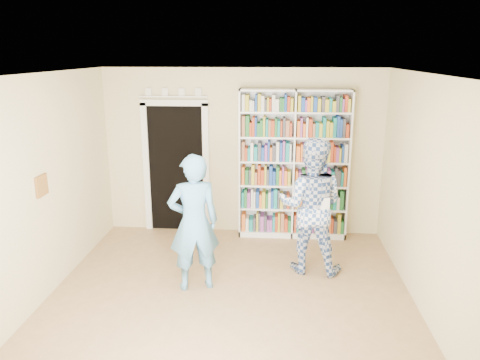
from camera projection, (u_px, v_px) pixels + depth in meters
The scene contains 11 objects.
floor at pixel (228, 307), 5.56m from camera, with size 5.00×5.00×0.00m, color olive.
ceiling at pixel (226, 75), 4.84m from camera, with size 5.00×5.00×0.00m, color white.
wall_back at pixel (243, 153), 7.60m from camera, with size 4.50×4.50×0.00m, color beige.
wall_left at pixel (32, 195), 5.36m from camera, with size 5.00×5.00×0.00m, color beige.
wall_right at pixel (434, 204), 5.04m from camera, with size 5.00×5.00×0.00m, color beige.
bookshelf at pixel (294, 164), 7.43m from camera, with size 1.73×0.33×2.38m.
doorway at pixel (176, 162), 7.71m from camera, with size 1.10×0.08×2.43m.
wall_art at pixel (42, 186), 5.54m from camera, with size 0.03×0.25×0.25m, color brown.
man_blue at pixel (194, 223), 5.81m from camera, with size 0.64×0.42×1.76m, color #5896C3.
man_plaid at pixel (311, 206), 6.29m from camera, with size 0.90×0.70×1.86m, color #2D4D8B.
paper_sheet at pixel (322, 209), 6.04m from camera, with size 0.20×0.01×0.29m, color white.
Camera 1 is at (0.52, -4.93, 2.93)m, focal length 35.00 mm.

